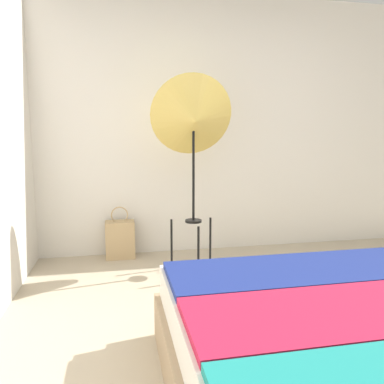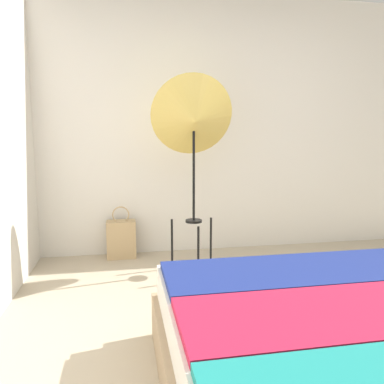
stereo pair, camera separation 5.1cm
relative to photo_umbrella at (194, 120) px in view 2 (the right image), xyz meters
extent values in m
plane|color=tan|center=(0.30, -1.41, -1.33)|extent=(14.00, 14.00, 0.00)
cube|color=silver|center=(0.30, 0.67, -0.03)|extent=(8.00, 0.05, 2.60)
cube|color=#B21938|center=(0.34, -1.84, -0.86)|extent=(1.48, 0.48, 0.04)
cube|color=navy|center=(0.34, -1.35, -0.86)|extent=(1.48, 0.48, 0.04)
cylinder|color=black|center=(0.00, -0.21, -1.10)|extent=(0.02, 0.02, 0.46)
cylinder|color=black|center=(-0.18, 0.10, -1.10)|extent=(0.02, 0.02, 0.46)
cylinder|color=black|center=(0.18, 0.10, -1.10)|extent=(0.02, 0.02, 0.46)
cylinder|color=black|center=(0.00, 0.00, -0.87)|extent=(0.15, 0.15, 0.02)
cylinder|color=black|center=(0.00, 0.00, -0.43)|extent=(0.02, 0.02, 0.89)
cone|color=#D1B251|center=(0.00, 0.00, 0.01)|extent=(0.72, 0.42, 0.74)
cube|color=tan|center=(-0.63, 0.52, -1.15)|extent=(0.28, 0.18, 0.37)
torus|color=tan|center=(-0.63, 0.52, -0.90)|extent=(0.17, 0.01, 0.17)
camera|label=1|loc=(-0.64, -3.14, -0.14)|focal=35.00mm
camera|label=2|loc=(-0.59, -3.15, -0.14)|focal=35.00mm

